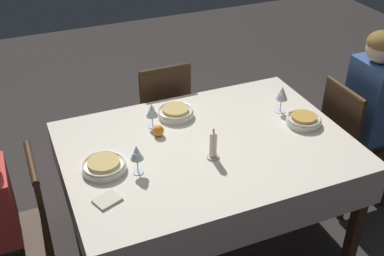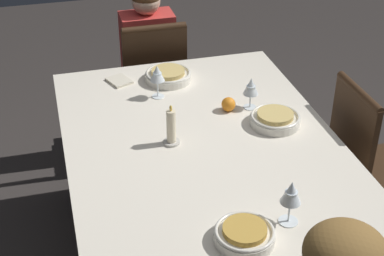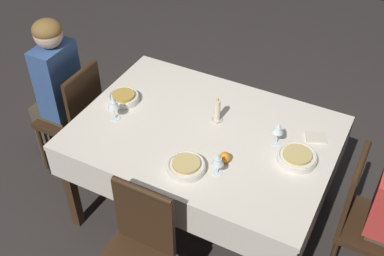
{
  "view_description": "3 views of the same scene",
  "coord_description": "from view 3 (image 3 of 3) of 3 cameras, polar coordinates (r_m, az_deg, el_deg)",
  "views": [
    {
      "loc": [
        -0.92,
        -1.99,
        2.26
      ],
      "look_at": [
        -0.09,
        -0.0,
        0.88
      ],
      "focal_mm": 45.0,
      "sensor_mm": 36.0,
      "label": 1
    },
    {
      "loc": [
        1.96,
        -0.57,
        2.09
      ],
      "look_at": [
        0.06,
        -0.06,
        0.87
      ],
      "focal_mm": 55.0,
      "sensor_mm": 36.0,
      "label": 2
    },
    {
      "loc": [
        -0.96,
        2.01,
        2.68
      ],
      "look_at": [
        0.05,
        0.07,
        0.81
      ],
      "focal_mm": 45.0,
      "sensor_mm": 36.0,
      "label": 3
    }
  ],
  "objects": [
    {
      "name": "bowl_north",
      "position": [
        2.69,
        -0.7,
        -4.54
      ],
      "size": [
        0.22,
        0.22,
        0.06
      ],
      "color": "silver",
      "rests_on": "dining_table"
    },
    {
      "name": "wine_glass_west",
      "position": [
        2.83,
        10.2,
        -0.03
      ],
      "size": [
        0.07,
        0.07,
        0.16
      ],
      "color": "white",
      "rests_on": "dining_table"
    },
    {
      "name": "napkin_red_folded",
      "position": [
        2.99,
        14.49,
        -1.1
      ],
      "size": [
        0.15,
        0.13,
        0.01
      ],
      "rotation": [
        0.0,
        0.0,
        0.38
      ],
      "color": "beige",
      "rests_on": "dining_table"
    },
    {
      "name": "ground_plane",
      "position": [
        3.48,
        1.28,
        -9.71
      ],
      "size": [
        8.0,
        8.0,
        0.0
      ],
      "primitive_type": "plane",
      "color": "#332D2B"
    },
    {
      "name": "candle_centerpiece",
      "position": [
        2.98,
        2.99,
        1.93
      ],
      "size": [
        0.07,
        0.07,
        0.18
      ],
      "color": "beige",
      "rests_on": "dining_table"
    },
    {
      "name": "bowl_east",
      "position": [
        3.2,
        -8.09,
        3.61
      ],
      "size": [
        0.2,
        0.2,
        0.06
      ],
      "color": "silver",
      "rests_on": "dining_table"
    },
    {
      "name": "bowl_west",
      "position": [
        2.8,
        12.35,
        -3.38
      ],
      "size": [
        0.23,
        0.23,
        0.06
      ],
      "color": "silver",
      "rests_on": "dining_table"
    },
    {
      "name": "wine_glass_north",
      "position": [
        2.62,
        3.07,
        -3.76
      ],
      "size": [
        0.07,
        0.07,
        0.15
      ],
      "color": "white",
      "rests_on": "dining_table"
    },
    {
      "name": "wine_glass_east",
      "position": [
        3.0,
        -9.33,
        2.95
      ],
      "size": [
        0.07,
        0.07,
        0.17
      ],
      "color": "white",
      "rests_on": "dining_table"
    },
    {
      "name": "chair_north",
      "position": [
        2.67,
        -6.68,
        -14.5
      ],
      "size": [
        0.39,
        0.39,
        0.91
      ],
      "rotation": [
        0.0,
        0.0,
        3.14
      ],
      "color": "#382314",
      "rests_on": "ground_plane"
    },
    {
      "name": "orange_fruit",
      "position": [
        2.73,
        3.93,
        -3.49
      ],
      "size": [
        0.06,
        0.06,
        0.06
      ],
      "primitive_type": "sphere",
      "color": "orange",
      "rests_on": "dining_table"
    },
    {
      "name": "dining_table",
      "position": [
        3.0,
        1.47,
        -1.47
      ],
      "size": [
        1.57,
        1.13,
        0.75
      ],
      "color": "silver",
      "rests_on": "ground_plane"
    },
    {
      "name": "chair_west",
      "position": [
        2.97,
        19.85,
        -9.87
      ],
      "size": [
        0.39,
        0.39,
        0.91
      ],
      "rotation": [
        0.0,
        0.0,
        -1.57
      ],
      "color": "#382314",
      "rests_on": "ground_plane"
    },
    {
      "name": "person_adult_denim",
      "position": [
        3.53,
        -15.97,
        4.67
      ],
      "size": [
        0.34,
        0.3,
        1.23
      ],
      "rotation": [
        0.0,
        0.0,
        1.57
      ],
      "color": "#4C4233",
      "rests_on": "ground_plane"
    },
    {
      "name": "chair_east",
      "position": [
        3.56,
        -13.64,
        1.57
      ],
      "size": [
        0.39,
        0.39,
        0.91
      ],
      "rotation": [
        0.0,
        0.0,
        1.57
      ],
      "color": "#382314",
      "rests_on": "ground_plane"
    }
  ]
}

